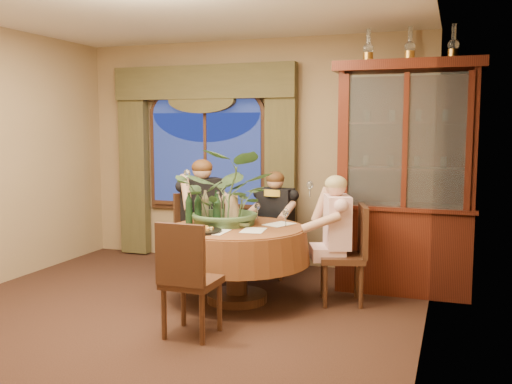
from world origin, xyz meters
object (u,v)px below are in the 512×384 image
(olive_bowl, at_px, (241,225))
(wine_bottle_4, at_px, (218,208))
(chair_back, at_px, (198,237))
(wine_bottle_0, at_px, (216,206))
(dining_table, at_px, (237,264))
(oil_lamp_center, at_px, (410,44))
(wine_bottle_5, at_px, (189,209))
(person_pink, at_px, (337,238))
(wine_bottle_1, at_px, (217,210))
(wine_bottle_3, at_px, (198,209))
(chair_front_left, at_px, (192,279))
(person_scarf, at_px, (276,225))
(oil_lamp_left, at_px, (368,46))
(chair_back_right, at_px, (271,235))
(wine_bottle_2, at_px, (205,206))
(china_cabinet, at_px, (406,179))
(centerpiece_plant, at_px, (229,161))
(oil_lamp_right, at_px, (454,42))
(person_back, at_px, (202,219))
(chair_right, at_px, (342,255))
(stoneware_vase, at_px, (232,209))

(olive_bowl, relative_size, wine_bottle_4, 0.51)
(chair_back, relative_size, wine_bottle_0, 2.91)
(dining_table, relative_size, oil_lamp_center, 4.24)
(dining_table, distance_m, wine_bottle_5, 0.72)
(oil_lamp_center, xyz_separation_m, person_pink, (-0.60, -0.56, -1.92))
(wine_bottle_1, relative_size, wine_bottle_3, 1.00)
(chair_front_left, xyz_separation_m, wine_bottle_5, (-0.46, 0.90, 0.44))
(person_scarf, bearing_deg, oil_lamp_left, -178.13)
(oil_lamp_left, bearing_deg, dining_table, -140.69)
(person_scarf, bearing_deg, chair_back_right, -37.84)
(oil_lamp_left, relative_size, wine_bottle_5, 1.03)
(wine_bottle_0, relative_size, wine_bottle_2, 1.00)
(china_cabinet, relative_size, centerpiece_plant, 2.13)
(person_scarf, relative_size, wine_bottle_4, 3.73)
(oil_lamp_right, relative_size, wine_bottle_3, 1.03)
(centerpiece_plant, xyz_separation_m, wine_bottle_3, (-0.28, -0.15, -0.47))
(wine_bottle_0, xyz_separation_m, wine_bottle_5, (-0.18, -0.26, 0.00))
(wine_bottle_1, distance_m, wine_bottle_5, 0.31)
(oil_lamp_left, height_order, chair_front_left, oil_lamp_left)
(person_pink, height_order, wine_bottle_2, person_pink)
(china_cabinet, xyz_separation_m, centerpiece_plant, (-1.64, -0.79, 0.20))
(oil_lamp_right, height_order, person_back, oil_lamp_right)
(person_back, bearing_deg, china_cabinet, 140.50)
(chair_right, distance_m, centerpiece_plant, 1.44)
(wine_bottle_0, height_order, wine_bottle_3, same)
(centerpiece_plant, relative_size, wine_bottle_5, 3.39)
(stoneware_vase, bearing_deg, oil_lamp_left, 31.66)
(dining_table, height_order, wine_bottle_5, wine_bottle_5)
(chair_back_right, xyz_separation_m, olive_bowl, (0.04, -1.07, 0.30))
(wine_bottle_0, height_order, wine_bottle_2, same)
(china_cabinet, height_order, wine_bottle_1, china_cabinet)
(wine_bottle_2, xyz_separation_m, wine_bottle_5, (-0.07, -0.23, 0.00))
(oil_lamp_left, distance_m, wine_bottle_2, 2.35)
(chair_back, relative_size, chair_front_left, 1.00)
(dining_table, bearing_deg, wine_bottle_1, -154.41)
(wine_bottle_1, relative_size, wine_bottle_5, 1.00)
(person_pink, bearing_deg, oil_lamp_left, -38.90)
(dining_table, height_order, wine_bottle_0, wine_bottle_0)
(wine_bottle_4, bearing_deg, chair_right, 11.07)
(wine_bottle_0, bearing_deg, chair_front_left, -76.42)
(wine_bottle_5, bearing_deg, centerpiece_plant, 29.00)
(chair_back, bearing_deg, stoneware_vase, 92.94)
(person_back, bearing_deg, olive_bowl, 91.29)
(person_scarf, relative_size, wine_bottle_3, 3.73)
(person_pink, distance_m, person_scarf, 1.04)
(stoneware_vase, bearing_deg, wine_bottle_5, -147.17)
(person_scarf, bearing_deg, olive_bowl, 93.43)
(chair_right, bearing_deg, oil_lamp_left, -27.54)
(wine_bottle_4, height_order, wine_bottle_5, same)
(wine_bottle_0, relative_size, wine_bottle_5, 1.00)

